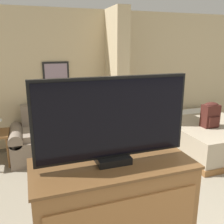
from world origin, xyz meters
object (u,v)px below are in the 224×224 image
object	(u,v)px
coffee_table	(70,153)
bed	(205,134)
tv	(113,121)
couch	(62,137)
backpack	(211,114)

from	to	relation	value
coffee_table	bed	distance (m)	2.72
coffee_table	tv	world-z (taller)	tv
couch	coffee_table	size ratio (longest dim) A/B	2.39
couch	backpack	bearing A→B (deg)	-19.72
tv	bed	distance (m)	3.70
coffee_table	backpack	distance (m)	2.55
couch	tv	world-z (taller)	tv
coffee_table	backpack	size ratio (longest dim) A/B	1.66
bed	backpack	distance (m)	0.60
bed	backpack	world-z (taller)	backpack
coffee_table	bed	bearing A→B (deg)	6.10
tv	backpack	world-z (taller)	tv
couch	backpack	distance (m)	2.71
coffee_table	couch	bearing A→B (deg)	89.59
couch	tv	distance (m)	3.06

